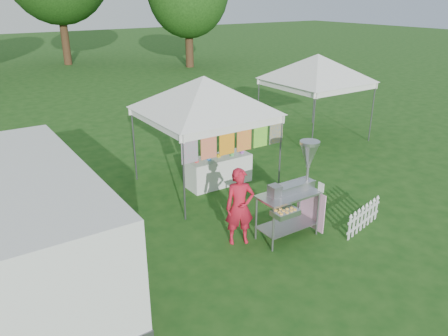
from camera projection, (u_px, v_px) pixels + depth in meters
ground at (291, 240)px, 9.35m from camera, size 120.00×120.00×0.00m
canopy_main at (204, 76)px, 10.94m from camera, size 4.24×4.24×3.45m
canopy_right at (318, 54)px, 14.94m from camera, size 4.24×4.24×3.45m
donut_cart at (297, 183)px, 9.16m from camera, size 1.49×1.00×2.06m
vendor at (240, 207)px, 8.99m from camera, size 0.71×0.61×1.66m
cargo_van at (26, 224)px, 7.58m from camera, size 2.15×5.34×2.22m
picket_fence at (364, 218)px, 9.69m from camera, size 1.41×0.35×0.56m
display_table at (219, 170)px, 11.99m from camera, size 1.80×0.70×0.79m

